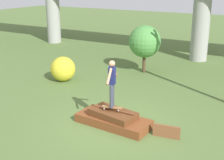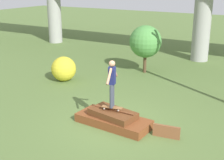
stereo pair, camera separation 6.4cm
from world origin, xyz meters
The scene contains 7 objects.
ground_plane centered at (0.00, 0.00, 0.00)m, with size 80.00×80.00×0.00m, color #567038.
scrap_pile centered at (0.00, 0.00, 0.23)m, with size 2.78×1.28×0.61m.
scrap_plank_loose centered at (2.00, 0.08, 0.22)m, with size 0.91×0.21×0.44m.
skateboard centered at (-0.04, -0.03, 0.69)m, with size 0.78×0.37×0.09m.
skater centered at (-0.04, -0.03, 1.69)m, with size 0.34×1.11×1.71m.
tree_behind_left centered at (-1.88, 6.72, 1.76)m, with size 1.78×1.78×2.66m.
bush_yellow_flowering centered at (-4.83, 3.18, 0.64)m, with size 1.28×1.28×1.28m.
Camera 2 is at (5.18, -8.86, 5.03)m, focal length 50.00 mm.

